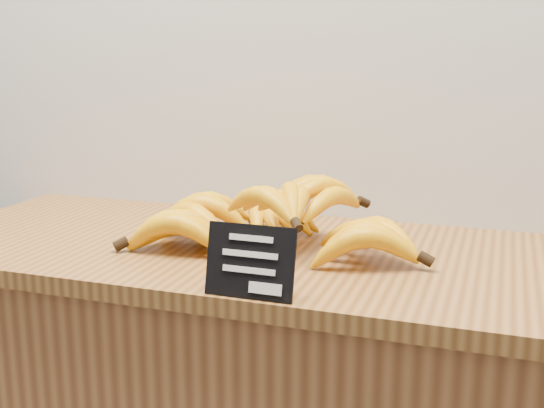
{
  "coord_description": "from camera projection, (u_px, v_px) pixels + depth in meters",
  "views": [
    {
      "loc": [
        0.37,
        1.64,
        1.28
      ],
      "look_at": [
        0.01,
        2.7,
        1.02
      ],
      "focal_mm": 45.0,
      "sensor_mm": 36.0,
      "label": 1
    }
  ],
  "objects": [
    {
      "name": "chalkboard_sign",
      "position": [
        250.0,
        262.0,
        0.96
      ],
      "size": [
        0.13,
        0.03,
        0.1
      ],
      "primitive_type": "cube",
      "rotation": [
        -0.23,
        0.0,
        0.0
      ],
      "color": "black",
      "rests_on": "counter_top"
    },
    {
      "name": "counter_top",
      "position": [
        281.0,
        255.0,
        1.22
      ],
      "size": [
        1.36,
        0.54,
        0.03
      ],
      "primitive_type": "cube",
      "color": "olive",
      "rests_on": "counter"
    },
    {
      "name": "banana_pile",
      "position": [
        261.0,
        220.0,
        1.22
      ],
      "size": [
        0.54,
        0.35,
        0.12
      ],
      "color": "#E8A909",
      "rests_on": "counter_top"
    }
  ]
}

